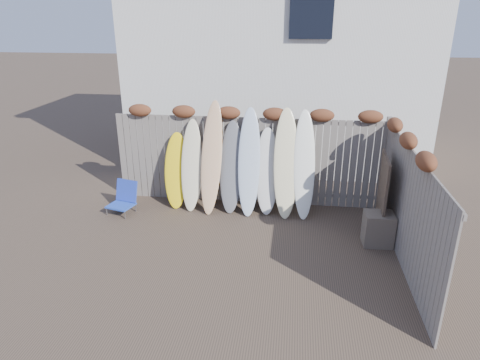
# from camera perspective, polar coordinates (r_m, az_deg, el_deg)

# --- Properties ---
(ground) EXTENTS (80.00, 80.00, 0.00)m
(ground) POSITION_cam_1_polar(r_m,az_deg,el_deg) (7.93, -1.13, -9.91)
(ground) COLOR #493A2D
(back_fence) EXTENTS (6.05, 0.28, 2.24)m
(back_fence) POSITION_cam_1_polar(r_m,az_deg,el_deg) (9.60, 1.27, 3.58)
(back_fence) COLOR slate
(back_fence) RESTS_ON ground
(right_fence) EXTENTS (0.28, 4.40, 2.24)m
(right_fence) POSITION_cam_1_polar(r_m,az_deg,el_deg) (7.81, 21.41, -2.56)
(right_fence) COLOR slate
(right_fence) RESTS_ON ground
(house) EXTENTS (8.50, 5.50, 6.33)m
(house) POSITION_cam_1_polar(r_m,az_deg,el_deg) (13.24, 5.35, 17.31)
(house) COLOR silver
(house) RESTS_ON ground
(beach_chair) EXTENTS (0.64, 0.67, 0.69)m
(beach_chair) POSITION_cam_1_polar(r_m,az_deg,el_deg) (9.75, -15.23, -2.34)
(beach_chair) COLOR blue
(beach_chair) RESTS_ON ground
(wooden_crate) EXTENTS (0.55, 0.47, 0.63)m
(wooden_crate) POSITION_cam_1_polar(r_m,az_deg,el_deg) (8.53, 17.93, -6.22)
(wooden_crate) COLOR #716254
(wooden_crate) RESTS_ON ground
(lattice_panel) EXTENTS (0.13, 1.08, 1.62)m
(lattice_panel) POSITION_cam_1_polar(r_m,az_deg,el_deg) (8.70, 18.37, -2.11)
(lattice_panel) COLOR #2F241C
(lattice_panel) RESTS_ON ground
(surfboard_0) EXTENTS (0.56, 0.63, 1.66)m
(surfboard_0) POSITION_cam_1_polar(r_m,az_deg,el_deg) (9.67, -8.48, 1.25)
(surfboard_0) COLOR yellow
(surfboard_0) RESTS_ON ground
(surfboard_1) EXTENTS (0.47, 0.71, 1.97)m
(surfboard_1) POSITION_cam_1_polar(r_m,az_deg,el_deg) (9.49, -6.49, 1.95)
(surfboard_1) COLOR beige
(surfboard_1) RESTS_ON ground
(surfboard_2) EXTENTS (0.53, 0.87, 2.39)m
(surfboard_2) POSITION_cam_1_polar(r_m,az_deg,el_deg) (9.28, -3.81, 2.96)
(surfboard_2) COLOR #FDBB71
(surfboard_2) RESTS_ON ground
(surfboard_3) EXTENTS (0.50, 0.70, 1.96)m
(surfboard_3) POSITION_cam_1_polar(r_m,az_deg,el_deg) (9.33, -1.17, 1.72)
(surfboard_3) COLOR slate
(surfboard_3) RESTS_ON ground
(surfboard_4) EXTENTS (0.50, 0.81, 2.26)m
(surfboard_4) POSITION_cam_1_polar(r_m,az_deg,el_deg) (9.18, 1.22, 2.39)
(surfboard_4) COLOR silver
(surfboard_4) RESTS_ON ground
(surfboard_5) EXTENTS (0.55, 0.69, 1.83)m
(surfboard_5) POSITION_cam_1_polar(r_m,az_deg,el_deg) (9.29, 3.63, 1.16)
(surfboard_5) COLOR silver
(surfboard_5) RESTS_ON ground
(surfboard_6) EXTENTS (0.58, 0.84, 2.28)m
(surfboard_6) POSITION_cam_1_polar(r_m,az_deg,el_deg) (9.13, 6.14, 2.19)
(surfboard_6) COLOR #F2E7B2
(surfboard_6) RESTS_ON ground
(surfboard_7) EXTENTS (0.53, 0.83, 2.24)m
(surfboard_7) POSITION_cam_1_polar(r_m,az_deg,el_deg) (9.14, 8.56, 2.01)
(surfboard_7) COLOR white
(surfboard_7) RESTS_ON ground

